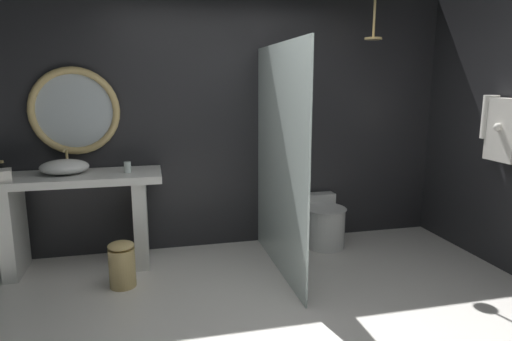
{
  "coord_description": "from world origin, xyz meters",
  "views": [
    {
      "loc": [
        -0.81,
        -2.64,
        1.72
      ],
      "look_at": [
        0.01,
        0.8,
        1.0
      ],
      "focal_mm": 31.1,
      "sensor_mm": 36.0,
      "label": 1
    }
  ],
  "objects_px": {
    "hanging_bathrobe": "(505,125)",
    "rain_shower_head": "(374,33)",
    "round_wall_mirror": "(75,111)",
    "tumbler_cup": "(128,167)",
    "vessel_sink": "(65,167)",
    "waste_bin": "(122,264)",
    "toilet": "(323,221)",
    "soap_dispenser": "(2,170)"
  },
  "relations": [
    {
      "from": "hanging_bathrobe",
      "to": "rain_shower_head",
      "type": "bearing_deg",
      "value": 137.69
    },
    {
      "from": "round_wall_mirror",
      "to": "rain_shower_head",
      "type": "height_order",
      "value": "rain_shower_head"
    },
    {
      "from": "tumbler_cup",
      "to": "rain_shower_head",
      "type": "xyz_separation_m",
      "value": [
        2.36,
        -0.09,
        1.23
      ]
    },
    {
      "from": "vessel_sink",
      "to": "rain_shower_head",
      "type": "xyz_separation_m",
      "value": [
        2.91,
        -0.15,
        1.22
      ]
    },
    {
      "from": "rain_shower_head",
      "to": "waste_bin",
      "type": "xyz_separation_m",
      "value": [
        -2.43,
        -0.38,
        -1.97
      ]
    },
    {
      "from": "toilet",
      "to": "soap_dispenser",
      "type": "bearing_deg",
      "value": -178.82
    },
    {
      "from": "vessel_sink",
      "to": "soap_dispenser",
      "type": "xyz_separation_m",
      "value": [
        -0.49,
        -0.06,
        0.0
      ]
    },
    {
      "from": "soap_dispenser",
      "to": "toilet",
      "type": "height_order",
      "value": "soap_dispenser"
    },
    {
      "from": "tumbler_cup",
      "to": "toilet",
      "type": "height_order",
      "value": "tumbler_cup"
    },
    {
      "from": "vessel_sink",
      "to": "soap_dispenser",
      "type": "relative_size",
      "value": 2.72
    },
    {
      "from": "vessel_sink",
      "to": "rain_shower_head",
      "type": "height_order",
      "value": "rain_shower_head"
    },
    {
      "from": "vessel_sink",
      "to": "hanging_bathrobe",
      "type": "distance_m",
      "value": 3.93
    },
    {
      "from": "vessel_sink",
      "to": "toilet",
      "type": "distance_m",
      "value": 2.61
    },
    {
      "from": "soap_dispenser",
      "to": "hanging_bathrobe",
      "type": "xyz_separation_m",
      "value": [
        4.29,
        -0.9,
        0.37
      ]
    },
    {
      "from": "round_wall_mirror",
      "to": "waste_bin",
      "type": "distance_m",
      "value": 1.52
    },
    {
      "from": "vessel_sink",
      "to": "round_wall_mirror",
      "type": "bearing_deg",
      "value": 69.72
    },
    {
      "from": "soap_dispenser",
      "to": "hanging_bathrobe",
      "type": "relative_size",
      "value": 0.25
    },
    {
      "from": "soap_dispenser",
      "to": "waste_bin",
      "type": "relative_size",
      "value": 0.39
    },
    {
      "from": "round_wall_mirror",
      "to": "toilet",
      "type": "height_order",
      "value": "round_wall_mirror"
    },
    {
      "from": "tumbler_cup",
      "to": "round_wall_mirror",
      "type": "distance_m",
      "value": 0.74
    },
    {
      "from": "tumbler_cup",
      "to": "hanging_bathrobe",
      "type": "xyz_separation_m",
      "value": [
        3.24,
        -0.89,
        0.39
      ]
    },
    {
      "from": "soap_dispenser",
      "to": "waste_bin",
      "type": "xyz_separation_m",
      "value": [
        0.98,
        -0.48,
        -0.76
      ]
    },
    {
      "from": "soap_dispenser",
      "to": "toilet",
      "type": "xyz_separation_m",
      "value": [
        3.0,
        0.06,
        -0.71
      ]
    },
    {
      "from": "vessel_sink",
      "to": "waste_bin",
      "type": "height_order",
      "value": "vessel_sink"
    },
    {
      "from": "vessel_sink",
      "to": "tumbler_cup",
      "type": "distance_m",
      "value": 0.55
    },
    {
      "from": "soap_dispenser",
      "to": "toilet",
      "type": "bearing_deg",
      "value": 1.18
    },
    {
      "from": "soap_dispenser",
      "to": "waste_bin",
      "type": "bearing_deg",
      "value": -26.24
    },
    {
      "from": "soap_dispenser",
      "to": "round_wall_mirror",
      "type": "distance_m",
      "value": 0.81
    },
    {
      "from": "round_wall_mirror",
      "to": "vessel_sink",
      "type": "bearing_deg",
      "value": -110.28
    },
    {
      "from": "round_wall_mirror",
      "to": "toilet",
      "type": "distance_m",
      "value": 2.71
    },
    {
      "from": "hanging_bathrobe",
      "to": "tumbler_cup",
      "type": "bearing_deg",
      "value": 164.6
    },
    {
      "from": "waste_bin",
      "to": "round_wall_mirror",
      "type": "bearing_deg",
      "value": 117.18
    },
    {
      "from": "round_wall_mirror",
      "to": "hanging_bathrobe",
      "type": "relative_size",
      "value": 1.32
    },
    {
      "from": "soap_dispenser",
      "to": "toilet",
      "type": "relative_size",
      "value": 0.25
    },
    {
      "from": "tumbler_cup",
      "to": "waste_bin",
      "type": "height_order",
      "value": "tumbler_cup"
    },
    {
      "from": "vessel_sink",
      "to": "hanging_bathrobe",
      "type": "xyz_separation_m",
      "value": [
        3.79,
        -0.96,
        0.38
      ]
    },
    {
      "from": "soap_dispenser",
      "to": "vessel_sink",
      "type": "bearing_deg",
      "value": 6.47
    },
    {
      "from": "round_wall_mirror",
      "to": "rain_shower_head",
      "type": "distance_m",
      "value": 2.94
    },
    {
      "from": "rain_shower_head",
      "to": "toilet",
      "type": "distance_m",
      "value": 1.97
    },
    {
      "from": "rain_shower_head",
      "to": "hanging_bathrobe",
      "type": "distance_m",
      "value": 1.46
    },
    {
      "from": "soap_dispenser",
      "to": "hanging_bathrobe",
      "type": "bearing_deg",
      "value": -11.89
    },
    {
      "from": "soap_dispenser",
      "to": "rain_shower_head",
      "type": "relative_size",
      "value": 0.4
    }
  ]
}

